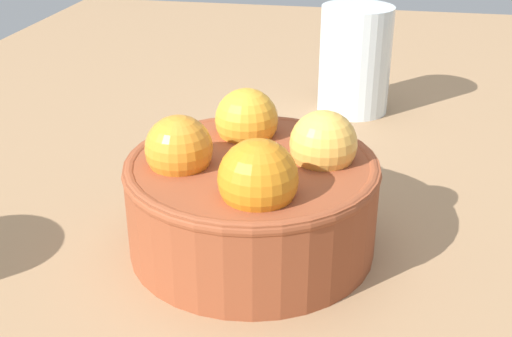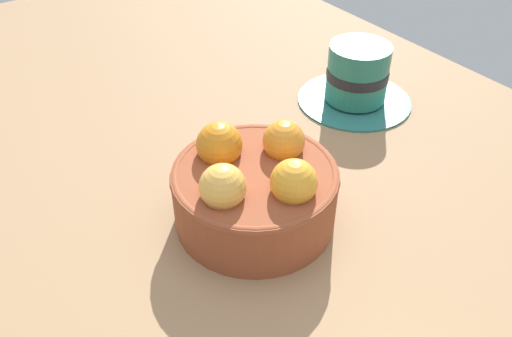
{
  "view_description": "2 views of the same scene",
  "coord_description": "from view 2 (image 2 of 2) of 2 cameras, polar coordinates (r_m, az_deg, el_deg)",
  "views": [
    {
      "loc": [
        -37.7,
        -7.43,
        24.4
      ],
      "look_at": [
        -1.33,
        -0.53,
        6.5
      ],
      "focal_mm": 46.32,
      "sensor_mm": 36.0,
      "label": 1
    },
    {
      "loc": [
        32.9,
        -23.1,
        38.74
      ],
      "look_at": [
        0.03,
        0.11,
        6.65
      ],
      "focal_mm": 37.29,
      "sensor_mm": 36.0,
      "label": 2
    }
  ],
  "objects": [
    {
      "name": "ground_plane",
      "position": [
        0.57,
        -0.11,
        -7.02
      ],
      "size": [
        153.5,
        91.26,
        4.61
      ],
      "primitive_type": "cube",
      "color": "#997551"
    },
    {
      "name": "terracotta_bowl",
      "position": [
        0.53,
        -0.15,
        -2.14
      ],
      "size": [
        16.65,
        16.65,
        9.75
      ],
      "color": "brown",
      "rests_on": "ground_plane"
    },
    {
      "name": "coffee_cup",
      "position": [
        0.74,
        10.78,
        9.54
      ],
      "size": [
        15.61,
        15.61,
        8.32
      ],
      "color": "#2A6F6A",
      "rests_on": "ground_plane"
    }
  ]
}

